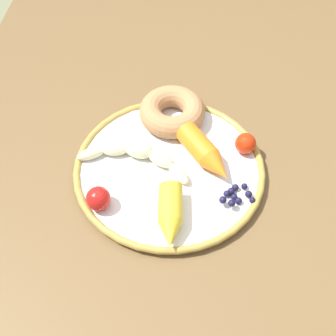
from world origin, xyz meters
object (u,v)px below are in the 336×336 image
carrot_orange (204,154)px  tomato_near (244,142)px  donut (171,111)px  tomato_mid (97,198)px  blueberry_pile (234,195)px  dining_table (197,176)px  banana (136,155)px  carrot_yellow (169,216)px  plate (168,169)px

carrot_orange → tomato_near: bearing=116.9°
donut → tomato_near: bearing=66.3°
carrot_orange → tomato_mid: size_ratio=3.06×
carrot_orange → tomato_mid: (0.11, -0.16, -0.00)m
donut → blueberry_pile: donut is taller
carrot_orange → donut: same height
donut → blueberry_pile: (0.16, 0.12, -0.01)m
dining_table → tomato_mid: (0.14, -0.15, 0.11)m
blueberry_pile → carrot_orange: bearing=-143.2°
banana → carrot_orange: 0.11m
dining_table → tomato_near: bearing=91.8°
dining_table → donut: 0.13m
banana → carrot_yellow: carrot_yellow is taller
dining_table → tomato_near: tomato_near is taller
carrot_orange → donut: (-0.09, -0.07, -0.00)m
carrot_yellow → tomato_near: carrot_yellow is taller
carrot_orange → donut: 0.11m
carrot_orange → carrot_yellow: size_ratio=1.10×
blueberry_pile → tomato_near: (-0.10, 0.01, 0.01)m
plate → donut: 0.11m
carrot_yellow → plate: bearing=-173.1°
dining_table → carrot_yellow: 0.19m
banana → donut: 0.11m
carrot_yellow → blueberry_pile: (-0.06, 0.10, -0.01)m
donut → tomato_mid: size_ratio=3.04×
carrot_orange → dining_table: bearing=-163.5°
carrot_orange → carrot_yellow: carrot_orange is taller
plate → tomato_mid: tomato_mid is taller
carrot_orange → tomato_near: 0.07m
tomato_near → tomato_mid: bearing=-58.2°
plate → carrot_orange: carrot_orange is taller
donut → carrot_orange: bearing=35.7°
banana → carrot_yellow: (0.12, 0.07, 0.01)m
banana → tomato_mid: size_ratio=5.16×
tomato_near → tomato_mid: 0.27m
dining_table → blueberry_pile: (0.10, 0.06, 0.09)m
banana → tomato_mid: tomato_mid is taller
plate → tomato_mid: (0.09, -0.10, 0.02)m
plate → carrot_orange: 0.07m
banana → blueberry_pile: 0.18m
banana → tomato_near: bearing=103.2°
blueberry_pile → tomato_mid: 0.22m
tomato_mid → donut: bearing=154.4°
carrot_orange → plate: bearing=-70.2°
donut → blueberry_pile: bearing=36.2°
blueberry_pile → plate: bearing=-113.8°
dining_table → plate: 0.11m
plate → banana: (-0.01, -0.06, 0.02)m
donut → blueberry_pile: size_ratio=2.04×
carrot_orange → tomato_near: (-0.03, 0.07, -0.00)m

